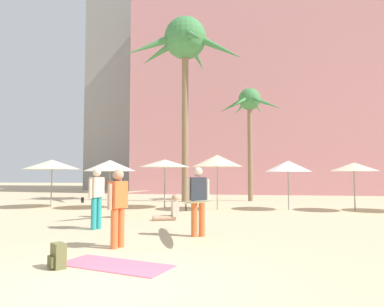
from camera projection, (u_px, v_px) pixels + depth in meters
The scene contains 18 objects.
ground at pixel (108, 287), 4.96m from camera, with size 120.00×120.00×0.00m, color #C6B28C.
hotel_pink at pixel (271, 91), 33.49m from camera, with size 24.05×11.35×19.08m, color pink.
hotel_tower_gray at pixel (163, 76), 41.62m from camera, with size 15.15×9.51×26.49m, color gray.
palm_tree_far_left at pixel (250, 107), 21.60m from camera, with size 3.92×3.70×6.90m.
palm_tree_left at pixel (185, 46), 21.34m from camera, with size 7.05×7.31×11.15m.
cafe_umbrella_0 at pixel (217, 161), 15.97m from camera, with size 2.30×2.30×2.48m.
cafe_umbrella_1 at pixel (288, 166), 16.03m from camera, with size 2.08×2.08×2.23m.
cafe_umbrella_2 at pixel (52, 165), 17.24m from camera, with size 2.72×2.72×2.32m.
cafe_umbrella_3 at pixel (354, 167), 15.47m from camera, with size 2.05×2.05×2.13m.
cafe_umbrella_4 at pixel (110, 166), 16.76m from camera, with size 2.49×2.49×2.29m.
cafe_umbrella_7 at pixel (165, 163), 16.95m from camera, with size 2.49×2.49×2.32m.
beach_towel at pixel (115, 265), 6.14m from camera, with size 1.99×0.84×0.01m, color #EF6684.
backpack at pixel (58, 256), 5.96m from camera, with size 0.35×0.35×0.42m.
person_far_right at pixel (197, 200), 8.97m from camera, with size 1.45×3.01×1.78m.
person_near_right at pixel (116, 192), 12.90m from camera, with size 2.23×2.44×1.75m.
person_mid_right at pixel (171, 211), 12.34m from camera, with size 0.96×0.68×0.90m.
person_mid_left at pixel (118, 204), 7.68m from camera, with size 0.36×0.59×1.70m.
person_far_left at pixel (97, 196), 10.30m from camera, with size 0.35×0.60×1.77m.
Camera 1 is at (1.94, -4.82, 1.58)m, focal length 32.95 mm.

